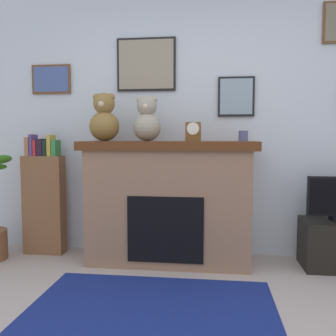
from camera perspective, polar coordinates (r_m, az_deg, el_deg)
back_wall at (r=3.68m, az=5.41°, el=6.96°), size 5.20×0.15×2.60m
fireplace at (r=3.41m, az=0.18°, el=-5.22°), size 1.59×0.62×1.13m
bookshelf at (r=3.86m, az=-18.89°, el=-4.66°), size 0.40×0.16×1.20m
area_rug at (r=2.68m, az=-2.45°, el=-20.92°), size 1.69×1.06×0.01m
candle_jar at (r=3.33m, az=11.74°, el=4.94°), size 0.08×0.08×0.10m
mantel_clock at (r=3.32m, az=3.99°, el=5.72°), size 0.14×0.10×0.17m
teddy_bear_grey at (r=3.47m, az=-9.98°, el=7.51°), size 0.28×0.28×0.45m
teddy_bear_brown at (r=3.38m, az=-3.32°, el=7.40°), size 0.26×0.26×0.42m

